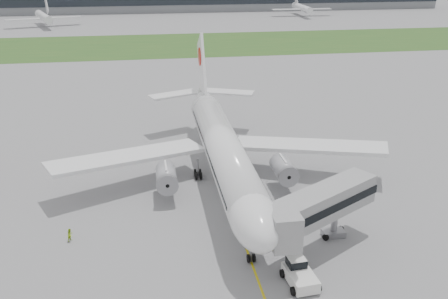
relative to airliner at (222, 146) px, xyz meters
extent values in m
plane|color=gray|center=(0.00, -4.87, -5.66)|extent=(600.00, 600.00, 0.00)
cube|color=#2A5821|center=(0.00, 115.13, -5.65)|extent=(600.00, 50.00, 0.02)
cube|color=#1E232B|center=(0.00, 214.13, 1.34)|extent=(320.00, 0.60, 6.00)
cylinder|color=white|center=(0.00, -0.87, -0.06)|extent=(5.00, 38.00, 5.00)
ellipsoid|color=white|center=(0.00, -20.37, -0.06)|extent=(5.00, 11.00, 5.00)
cube|color=black|center=(0.00, -21.37, 0.84)|extent=(3.20, 1.54, 1.14)
cone|color=white|center=(0.00, 21.13, 0.74)|extent=(5.00, 10.53, 6.16)
cube|color=white|center=(-13.00, 1.13, -1.26)|extent=(22.13, 13.52, 1.70)
cube|color=white|center=(13.00, 1.13, -1.26)|extent=(22.13, 13.52, 1.70)
cylinder|color=#9F9FA4|center=(-8.00, -3.37, -2.66)|extent=(2.70, 5.20, 2.70)
cylinder|color=#9F9FA4|center=(8.00, -3.37, -2.66)|extent=(2.70, 5.20, 2.70)
cube|color=white|center=(0.00, 22.63, 5.84)|extent=(0.45, 10.90, 12.76)
cylinder|color=red|center=(0.00, 23.63, 7.84)|extent=(0.60, 3.20, 3.20)
cube|color=white|center=(-5.00, 23.63, 1.14)|extent=(9.54, 6.34, 0.35)
cube|color=white|center=(5.00, 23.63, 1.14)|extent=(9.54, 6.34, 0.35)
cylinder|color=gray|center=(0.00, -19.87, -4.11)|extent=(0.24, 0.24, 3.10)
cylinder|color=black|center=(-3.20, 2.13, -5.11)|extent=(1.40, 1.10, 1.10)
cylinder|color=black|center=(3.20, 2.13, -5.11)|extent=(1.40, 1.10, 1.10)
cube|color=white|center=(4.00, -24.35, -4.88)|extent=(2.82, 4.58, 1.17)
cube|color=white|center=(3.89, -23.19, -3.91)|extent=(1.89, 1.71, 0.97)
cube|color=black|center=(3.89, -23.19, -3.86)|extent=(1.94, 1.76, 0.83)
cylinder|color=black|center=(2.56, -23.02, -5.22)|extent=(0.42, 0.90, 0.88)
cylinder|color=black|center=(5.17, -22.78, -5.22)|extent=(0.42, 0.90, 0.88)
cylinder|color=black|center=(2.83, -25.92, -5.22)|extent=(0.42, 0.90, 0.88)
cylinder|color=black|center=(5.44, -25.68, -5.22)|extent=(0.42, 0.90, 0.88)
cube|color=#979799|center=(7.99, -18.44, -0.08)|extent=(14.57, 10.46, 3.22)
cube|color=black|center=(7.99, -18.44, -0.08)|extent=(14.81, 10.66, 0.97)
cube|color=#979799|center=(2.54, -22.93, -0.08)|extent=(2.79, 3.65, 3.65)
cylinder|color=gray|center=(10.48, -16.33, -3.62)|extent=(0.75, 0.75, 4.08)
cube|color=gray|center=(10.48, -16.33, -5.29)|extent=(2.98, 2.61, 0.75)
cylinder|color=black|center=(9.28, -17.04, -5.29)|extent=(0.66, 0.81, 0.75)
cylinder|color=black|center=(11.68, -15.61, -5.29)|extent=(0.66, 0.81, 0.75)
imported|color=#B7EC27|center=(4.43, -23.31, -4.82)|extent=(0.65, 0.46, 1.68)
imported|color=#A0CF22|center=(-19.47, -12.50, -4.89)|extent=(0.89, 0.94, 1.54)
camera|label=1|loc=(-10.01, -63.74, 25.06)|focal=40.00mm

